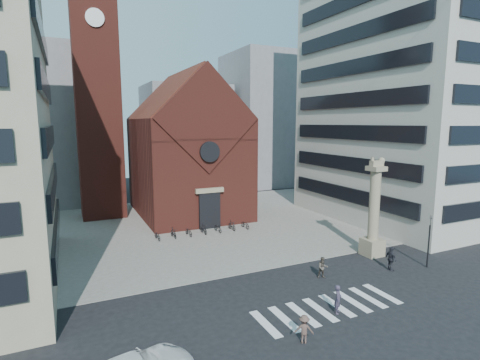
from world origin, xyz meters
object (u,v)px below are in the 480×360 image
object	(u,v)px
pedestrian_1	(323,268)
pedestrian_2	(391,259)
scooter_0	(158,235)
lion_column	(374,217)
pedestrian_0	(338,299)
traffic_light	(429,240)

from	to	relation	value
pedestrian_1	pedestrian_2	distance (m)	5.89
scooter_0	lion_column	bearing A→B (deg)	-40.70
pedestrian_0	pedestrian_1	xyz separation A→B (m)	(2.39, 4.61, -0.07)
traffic_light	pedestrian_1	bearing A→B (deg)	168.43
traffic_light	pedestrian_0	distance (m)	11.79
traffic_light	pedestrian_1	xyz separation A→B (m)	(-8.98, 1.84, -1.47)
pedestrian_0	lion_column	bearing A→B (deg)	-5.57
pedestrian_2	scooter_0	xyz separation A→B (m)	(-14.95, 15.44, -0.47)
pedestrian_0	pedestrian_1	world-z (taller)	pedestrian_0
traffic_light	pedestrian_2	distance (m)	3.54
pedestrian_0	traffic_light	bearing A→B (deg)	-27.69
lion_column	scooter_0	bearing A→B (deg)	142.93
traffic_light	pedestrian_2	bearing A→B (deg)	166.56
traffic_light	pedestrian_2	world-z (taller)	traffic_light
traffic_light	scooter_0	size ratio (longest dim) A/B	2.50
pedestrian_0	scooter_0	world-z (taller)	pedestrian_0
scooter_0	pedestrian_1	bearing A→B (deg)	-61.08
lion_column	pedestrian_1	world-z (taller)	lion_column
traffic_light	pedestrian_0	world-z (taller)	traffic_light
traffic_light	pedestrian_0	bearing A→B (deg)	-166.29
lion_column	pedestrian_0	bearing A→B (deg)	-144.16
traffic_light	pedestrian_1	size ratio (longest dim) A/B	2.63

